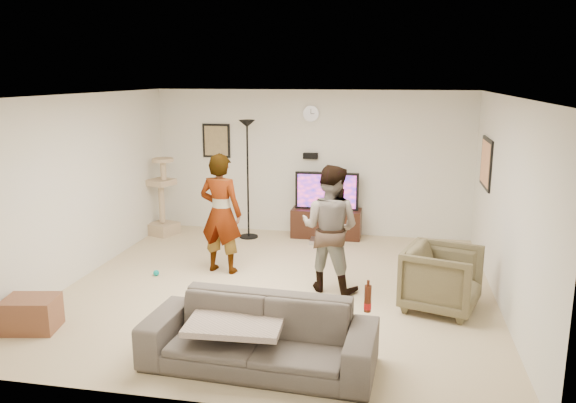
% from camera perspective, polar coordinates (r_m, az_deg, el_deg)
% --- Properties ---
extents(floor, '(5.50, 5.50, 0.02)m').
position_cam_1_polar(floor, '(7.56, -0.95, -8.73)').
color(floor, tan).
rests_on(floor, ground).
extents(ceiling, '(5.50, 5.50, 0.02)m').
position_cam_1_polar(ceiling, '(7.04, -1.03, 10.73)').
color(ceiling, white).
rests_on(ceiling, wall_back).
extents(wall_back, '(5.50, 0.04, 2.50)m').
position_cam_1_polar(wall_back, '(9.86, 2.32, 3.91)').
color(wall_back, silver).
rests_on(wall_back, floor).
extents(wall_front, '(5.50, 0.04, 2.50)m').
position_cam_1_polar(wall_front, '(4.63, -8.08, -6.30)').
color(wall_front, silver).
rests_on(wall_front, floor).
extents(wall_left, '(0.04, 5.50, 2.50)m').
position_cam_1_polar(wall_left, '(8.21, -20.13, 1.37)').
color(wall_left, silver).
rests_on(wall_left, floor).
extents(wall_right, '(0.04, 5.50, 2.50)m').
position_cam_1_polar(wall_right, '(7.16, 21.07, -0.26)').
color(wall_right, silver).
rests_on(wall_right, floor).
extents(wall_clock, '(0.26, 0.04, 0.26)m').
position_cam_1_polar(wall_clock, '(9.74, 2.34, 8.83)').
color(wall_clock, white).
rests_on(wall_clock, wall_back).
extents(wall_speaker, '(0.25, 0.10, 0.10)m').
position_cam_1_polar(wall_speaker, '(9.78, 2.27, 4.61)').
color(wall_speaker, black).
rests_on(wall_speaker, wall_back).
extents(picture_back, '(0.42, 0.03, 0.52)m').
position_cam_1_polar(picture_back, '(10.19, -7.23, 6.09)').
color(picture_back, olive).
rests_on(picture_back, wall_back).
extents(picture_right, '(0.03, 0.78, 0.62)m').
position_cam_1_polar(picture_right, '(8.67, 19.30, 3.68)').
color(picture_right, tan).
rests_on(picture_right, wall_right).
extents(tv_stand, '(1.19, 0.45, 0.49)m').
position_cam_1_polar(tv_stand, '(9.78, 3.88, -2.18)').
color(tv_stand, black).
rests_on(tv_stand, floor).
extents(console_box, '(0.40, 0.30, 0.07)m').
position_cam_1_polar(console_box, '(9.47, 3.46, -4.02)').
color(console_box, '#B0B0B8').
rests_on(console_box, floor).
extents(tv, '(1.08, 0.08, 0.64)m').
position_cam_1_polar(tv, '(9.66, 3.93, 1.08)').
color(tv, black).
rests_on(tv, tv_stand).
extents(tv_screen, '(0.99, 0.01, 0.56)m').
position_cam_1_polar(tv_screen, '(9.61, 3.90, 1.03)').
color(tv_screen, '#F03768').
rests_on(tv_screen, tv).
extents(floor_lamp, '(0.32, 0.32, 2.01)m').
position_cam_1_polar(floor_lamp, '(9.60, -4.07, 2.18)').
color(floor_lamp, black).
rests_on(floor_lamp, floor).
extents(cat_tree, '(0.56, 0.56, 1.37)m').
position_cam_1_polar(cat_tree, '(10.08, -12.62, 0.53)').
color(cat_tree, tan).
rests_on(cat_tree, floor).
extents(person_left, '(0.68, 0.50, 1.70)m').
position_cam_1_polar(person_left, '(7.97, -6.77, -1.20)').
color(person_left, '#AFAFB3').
rests_on(person_left, floor).
extents(person_right, '(0.94, 0.81, 1.64)m').
position_cam_1_polar(person_right, '(7.28, 4.24, -2.71)').
color(person_right, '#2B4A8C').
rests_on(person_right, floor).
extents(sofa, '(2.25, 0.98, 0.64)m').
position_cam_1_polar(sofa, '(5.55, -2.93, -13.25)').
color(sofa, '#4B443E').
rests_on(sofa, floor).
extents(throw_blanket, '(0.93, 0.74, 0.06)m').
position_cam_1_polar(throw_blanket, '(5.55, -5.25, -11.98)').
color(throw_blanket, tan).
rests_on(throw_blanket, sofa).
extents(beer_bottle, '(0.06, 0.06, 0.25)m').
position_cam_1_polar(beer_bottle, '(5.23, 8.03, -9.66)').
color(beer_bottle, '#481A0B').
rests_on(beer_bottle, sofa).
extents(armchair, '(1.05, 1.03, 0.77)m').
position_cam_1_polar(armchair, '(7.01, 15.22, -7.50)').
color(armchair, brown).
rests_on(armchair, floor).
extents(side_table, '(0.62, 0.51, 0.37)m').
position_cam_1_polar(side_table, '(6.92, -24.41, -10.26)').
color(side_table, brown).
rests_on(side_table, floor).
extents(toy_ball, '(0.08, 0.08, 0.08)m').
position_cam_1_polar(toy_ball, '(8.17, -13.12, -7.01)').
color(toy_ball, '#088D88').
rests_on(toy_ball, floor).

